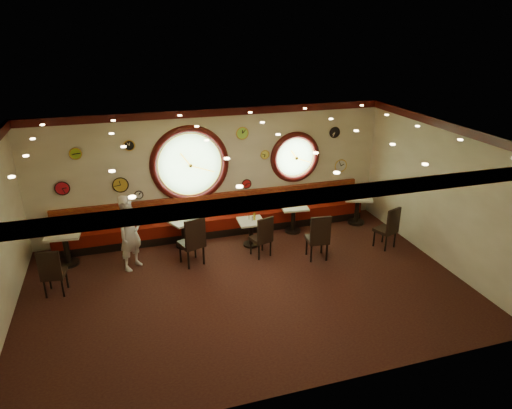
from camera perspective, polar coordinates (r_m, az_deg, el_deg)
name	(u,v)px	position (r m, az deg, el deg)	size (l,w,h in m)	color
floor	(247,287)	(9.68, -1.17, -10.28)	(9.00, 6.00, 0.00)	black
ceiling	(245,137)	(8.41, -1.34, 8.47)	(9.00, 6.00, 0.02)	gold
wall_back	(214,172)	(11.65, -5.30, 4.10)	(9.00, 0.02, 3.20)	beige
wall_front	(306,301)	(6.43, 6.24, -11.86)	(9.00, 0.02, 3.20)	beige
wall_right	(440,193)	(10.94, 22.06, 1.32)	(0.02, 6.00, 3.20)	beige
molding_back	(212,113)	(11.23, -5.52, 11.37)	(9.00, 0.10, 0.18)	#350A09
molding_front	(309,197)	(5.78, 6.66, 0.94)	(9.00, 0.10, 0.18)	#350A09
molding_right	(449,126)	(10.51, 23.02, 9.00)	(0.10, 6.00, 0.18)	#350A09
banquette_base	(218,230)	(11.95, -4.77, -3.15)	(8.00, 0.55, 0.20)	black
banquette_seat	(218,221)	(11.85, -4.81, -2.06)	(8.00, 0.55, 0.30)	#5B0E07
banquette_back	(215,204)	(11.89, -5.10, 0.12)	(8.00, 0.10, 0.55)	#5F070E
porthole_left_glass	(190,164)	(11.48, -8.28, 4.99)	(1.66, 1.66, 0.02)	#79AD68
porthole_left_frame	(190,165)	(11.46, -8.27, 4.97)	(1.98, 1.98, 0.18)	#350A09
porthole_left_ring	(190,165)	(11.43, -8.24, 4.92)	(1.61, 1.61, 0.03)	gold
porthole_right_glass	(295,157)	(12.20, 4.87, 5.93)	(1.10, 1.10, 0.02)	#79AD68
porthole_right_frame	(295,157)	(12.19, 4.90, 5.91)	(1.38, 1.38, 0.18)	#350A09
porthole_right_ring	(295,158)	(12.16, 4.95, 5.87)	(1.09, 1.09, 0.03)	gold
wall_clock_0	(341,166)	(12.82, 10.52, 4.80)	(0.34, 0.34, 0.03)	silver
wall_clock_1	(75,154)	(11.24, -21.64, 5.94)	(0.26, 0.26, 0.03)	#93C226
wall_clock_2	(246,184)	(11.94, -1.20, 2.61)	(0.24, 0.24, 0.03)	red
wall_clock_3	(120,185)	(11.44, -16.58, 2.37)	(0.36, 0.36, 0.03)	gold
wall_clock_4	(129,145)	(11.17, -15.57, 7.13)	(0.24, 0.24, 0.03)	black
wall_clock_5	(242,133)	(11.53, -1.74, 8.89)	(0.30, 0.30, 0.03)	#9FE146
wall_clock_6	(139,195)	(11.54, -14.45, 1.19)	(0.20, 0.20, 0.03)	white
wall_clock_7	(62,188)	(11.51, -23.06, 1.88)	(0.32, 0.32, 0.03)	red
wall_clock_8	(335,132)	(12.46, 9.79, 8.88)	(0.28, 0.28, 0.03)	black
wall_clock_9	(265,155)	(11.85, 1.11, 6.26)	(0.22, 0.22, 0.03)	#F0E750
table_a	(66,244)	(11.11, -22.70, -4.60)	(0.80, 0.80, 0.81)	black
table_b	(183,230)	(11.23, -9.05, -3.11)	(0.86, 0.86, 0.72)	black
table_c	(251,230)	(11.15, -0.63, -3.18)	(0.63, 0.63, 0.67)	black
table_d	(293,215)	(11.89, 4.69, -1.36)	(0.73, 0.73, 0.73)	black
table_e	(357,206)	(12.64, 12.55, -0.21)	(0.94, 0.94, 0.79)	black
chair_a	(52,270)	(9.97, -24.17, -7.44)	(0.50, 0.50, 0.64)	black
chair_b	(193,238)	(10.25, -7.85, -4.20)	(0.63, 0.63, 0.73)	black
chair_c	(263,234)	(10.56, 0.88, -3.74)	(0.53, 0.53, 0.63)	black
chair_d	(319,235)	(10.49, 7.86, -3.75)	(0.52, 0.52, 0.70)	black
chair_e	(389,225)	(11.39, 16.33, -2.52)	(0.57, 0.57, 0.66)	black
condiment_a_salt	(62,230)	(10.98, -23.09, -2.93)	(0.04, 0.04, 0.11)	silver
condiment_b_salt	(177,217)	(11.14, -9.84, -1.59)	(0.04, 0.04, 0.10)	silver
condiment_c_salt	(249,218)	(11.10, -0.88, -1.65)	(0.03, 0.03, 0.09)	silver
condiment_d_salt	(290,204)	(11.78, 4.24, 0.12)	(0.04, 0.04, 0.10)	#B9B9BE
condiment_a_pepper	(66,230)	(10.97, -22.62, -2.93)	(0.04, 0.04, 0.10)	#BCBBC0
condiment_b_pepper	(185,217)	(11.12, -8.86, -1.61)	(0.03, 0.03, 0.09)	silver
condiment_c_pepper	(252,219)	(11.01, -0.45, -1.79)	(0.04, 0.04, 0.11)	#BBBBBF
condiment_d_pepper	(294,204)	(11.75, 4.77, 0.04)	(0.03, 0.03, 0.10)	silver
condiment_a_bottle	(69,227)	(11.01, -22.36, -2.66)	(0.05, 0.05, 0.15)	#C8802F
condiment_b_bottle	(188,214)	(11.19, -8.56, -1.21)	(0.05, 0.05, 0.17)	orange
condiment_c_bottle	(254,216)	(11.05, -0.20, -1.51)	(0.05, 0.05, 0.18)	gold
condiment_d_bottle	(298,202)	(11.83, 5.28, 0.31)	(0.05, 0.05, 0.15)	gold
condiment_e_salt	(356,195)	(12.49, 12.44, 1.20)	(0.03, 0.03, 0.09)	silver
condiment_e_pepper	(361,194)	(12.54, 12.96, 1.24)	(0.03, 0.03, 0.10)	silver
condiment_e_bottle	(358,192)	(12.64, 12.60, 1.57)	(0.04, 0.04, 0.14)	yellow
waiter	(130,233)	(10.36, -15.47, -3.40)	(0.63, 0.41, 1.72)	silver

